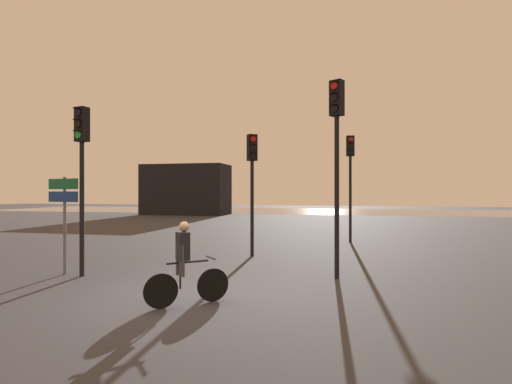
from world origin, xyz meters
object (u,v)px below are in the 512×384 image
at_px(traffic_light_center, 252,171).
at_px(traffic_light_near_left, 82,159).
at_px(distant_building, 186,190).
at_px(traffic_light_near_right, 337,142).
at_px(cyclist, 185,263).
at_px(direction_sign_post, 64,207).
at_px(traffic_light_far_right, 350,169).

bearing_deg(traffic_light_center, traffic_light_near_left, 17.01).
bearing_deg(traffic_light_near_left, distant_building, -61.64).
bearing_deg(distant_building, traffic_light_near_right, -60.09).
height_order(traffic_light_near_right, traffic_light_near_left, traffic_light_near_right).
xyz_separation_m(traffic_light_near_left, cyclist, (3.69, -1.90, -2.25)).
bearing_deg(direction_sign_post, traffic_light_near_right, -158.13).
relative_size(direction_sign_post, cyclist, 1.60).
bearing_deg(traffic_light_center, direction_sign_post, 11.85).
relative_size(distant_building, traffic_light_near_right, 1.66).
height_order(traffic_light_center, direction_sign_post, traffic_light_center).
xyz_separation_m(distant_building, traffic_light_near_left, (9.12, -28.35, 0.58)).
bearing_deg(direction_sign_post, distant_building, -60.43).
bearing_deg(direction_sign_post, traffic_light_far_right, -117.54).
xyz_separation_m(traffic_light_center, direction_sign_post, (-4.18, -4.05, -1.11)).
xyz_separation_m(distant_building, traffic_light_far_right, (15.98, -19.47, 0.75)).
height_order(traffic_light_near_left, direction_sign_post, traffic_light_near_left).
xyz_separation_m(traffic_light_near_left, direction_sign_post, (-0.61, 0.09, -1.27)).
distance_m(traffic_light_near_left, traffic_light_center, 5.47).
relative_size(traffic_light_far_right, traffic_light_center, 1.12).
height_order(traffic_light_near_right, traffic_light_center, traffic_light_near_right).
xyz_separation_m(traffic_light_near_right, traffic_light_center, (-2.92, 2.92, -0.55)).
xyz_separation_m(distant_building, direction_sign_post, (8.51, -28.26, -0.70)).
distance_m(traffic_light_far_right, cyclist, 11.50).
distance_m(traffic_light_near_right, traffic_light_near_left, 6.61).
relative_size(traffic_light_center, direction_sign_post, 1.60).
xyz_separation_m(traffic_light_far_right, traffic_light_center, (-3.29, -4.75, -0.33)).
xyz_separation_m(traffic_light_far_right, traffic_light_near_left, (-6.86, -8.88, -0.17)).
bearing_deg(distant_building, traffic_light_near_left, -72.17).
relative_size(traffic_light_center, cyclist, 2.57).
bearing_deg(traffic_light_near_right, cyclist, 76.28).
bearing_deg(cyclist, direction_sign_post, -156.44).
relative_size(distant_building, traffic_light_center, 2.01).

